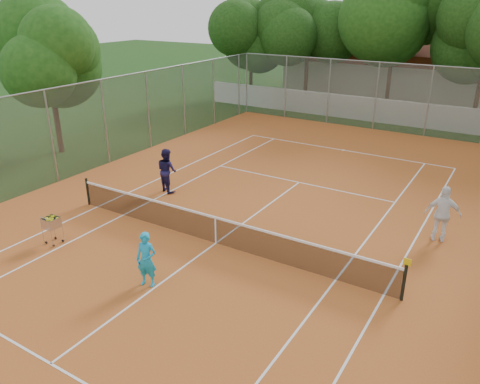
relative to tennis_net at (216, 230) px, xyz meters
The scene contains 12 objects.
ground 0.51m from the tennis_net, ahead, with size 120.00×120.00×0.00m, color #13330E.
court_pad 0.50m from the tennis_net, ahead, with size 18.00×34.00×0.02m, color #B15922.
court_lines 0.49m from the tennis_net, ahead, with size 10.98×23.78×0.01m, color white.
tennis_net is the anchor object (origin of this frame).
perimeter_fence 1.49m from the tennis_net, ahead, with size 18.00×34.00×4.00m, color slate.
boundary_wall 19.00m from the tennis_net, 90.00° to the left, with size 26.00×0.30×1.50m, color silver.
clubhouse 29.12m from the tennis_net, 93.95° to the left, with size 16.40×9.00×4.40m, color beige.
tropical_trees 22.45m from the tennis_net, 90.00° to the left, with size 29.00×19.00×10.00m, color black.
player_near 2.98m from the tennis_net, 94.93° to the right, with size 0.58×0.38×1.60m, color #18A0D3.
player_far_left 5.03m from the tennis_net, 147.59° to the left, with size 0.88×0.69×1.81m, color #1B1745.
player_far_right 7.35m from the tennis_net, 33.17° to the left, with size 1.12×0.46×1.90m, color white.
ball_hopper 5.27m from the tennis_net, 148.52° to the right, with size 0.48×0.48×1.00m, color #B6B6BD.
Camera 1 is at (7.71, -11.03, 7.39)m, focal length 35.00 mm.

